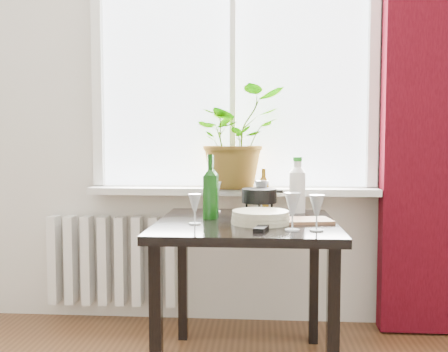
# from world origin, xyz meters

# --- Properties ---
(window) EXTENTS (1.72, 0.08, 1.62)m
(window) POSITION_xyz_m (0.00, 2.22, 1.60)
(window) COLOR white
(window) RESTS_ON ground
(windowsill) EXTENTS (1.72, 0.20, 0.04)m
(windowsill) POSITION_xyz_m (0.00, 2.15, 0.82)
(windowsill) COLOR silver
(windowsill) RESTS_ON ground
(curtain) EXTENTS (0.50, 0.12, 2.56)m
(curtain) POSITION_xyz_m (1.12, 2.12, 1.30)
(curtain) COLOR #35040C
(curtain) RESTS_ON ground
(radiator) EXTENTS (0.80, 0.10, 0.55)m
(radiator) POSITION_xyz_m (-0.75, 2.18, 0.38)
(radiator) COLOR white
(radiator) RESTS_ON ground
(table) EXTENTS (0.85, 0.85, 0.74)m
(table) POSITION_xyz_m (0.10, 1.55, 0.65)
(table) COLOR black
(table) RESTS_ON ground
(potted_plant) EXTENTS (0.70, 0.68, 0.59)m
(potted_plant) POSITION_xyz_m (0.02, 2.12, 1.14)
(potted_plant) COLOR #24731E
(potted_plant) RESTS_ON windowsill
(wine_bottle_left) EXTENTS (0.08, 0.08, 0.32)m
(wine_bottle_left) POSITION_xyz_m (-0.08, 1.69, 0.90)
(wine_bottle_left) COLOR #0C431D
(wine_bottle_left) RESTS_ON table
(wine_bottle_right) EXTENTS (0.09, 0.09, 0.32)m
(wine_bottle_right) POSITION_xyz_m (-0.08, 1.61, 0.90)
(wine_bottle_right) COLOR #0E3F0C
(wine_bottle_right) RESTS_ON table
(bottle_amber) EXTENTS (0.07, 0.07, 0.24)m
(bottle_amber) POSITION_xyz_m (0.19, 1.90, 0.86)
(bottle_amber) COLOR brown
(bottle_amber) RESTS_ON table
(cleaning_bottle) EXTENTS (0.11, 0.11, 0.30)m
(cleaning_bottle) POSITION_xyz_m (0.37, 1.86, 0.89)
(cleaning_bottle) COLOR white
(cleaning_bottle) RESTS_ON table
(wineglass_front_right) EXTENTS (0.08, 0.08, 0.17)m
(wineglass_front_right) POSITION_xyz_m (0.30, 1.30, 0.82)
(wineglass_front_right) COLOR silver
(wineglass_front_right) RESTS_ON table
(wineglass_far_right) EXTENTS (0.08, 0.08, 0.16)m
(wineglass_far_right) POSITION_xyz_m (0.41, 1.30, 0.82)
(wineglass_far_right) COLOR #AFB9BD
(wineglass_far_right) RESTS_ON table
(wineglass_back_center) EXTENTS (0.08, 0.08, 0.18)m
(wineglass_back_center) POSITION_xyz_m (0.17, 1.83, 0.83)
(wineglass_back_center) COLOR silver
(wineglass_back_center) RESTS_ON table
(wineglass_back_left) EXTENTS (0.09, 0.09, 0.17)m
(wineglass_back_left) POSITION_xyz_m (-0.08, 1.85, 0.82)
(wineglass_back_left) COLOR silver
(wineglass_back_left) RESTS_ON table
(wineglass_front_left) EXTENTS (0.06, 0.06, 0.14)m
(wineglass_front_left) POSITION_xyz_m (-0.13, 1.44, 0.81)
(wineglass_front_left) COLOR silver
(wineglass_front_left) RESTS_ON table
(plate_stack) EXTENTS (0.29, 0.29, 0.06)m
(plate_stack) POSITION_xyz_m (0.17, 1.48, 0.77)
(plate_stack) COLOR beige
(plate_stack) RESTS_ON table
(fondue_pot) EXTENTS (0.24, 0.21, 0.14)m
(fondue_pot) POSITION_xyz_m (0.16, 1.73, 0.81)
(fondue_pot) COLOR black
(fondue_pot) RESTS_ON table
(tv_remote) EXTENTS (0.08, 0.17, 0.02)m
(tv_remote) POSITION_xyz_m (0.18, 1.32, 0.75)
(tv_remote) COLOR black
(tv_remote) RESTS_ON table
(cutting_board) EXTENTS (0.29, 0.21, 0.01)m
(cutting_board) POSITION_xyz_m (0.37, 1.54, 0.75)
(cutting_board) COLOR #916141
(cutting_board) RESTS_ON table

